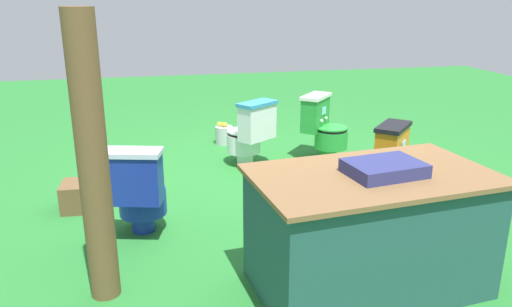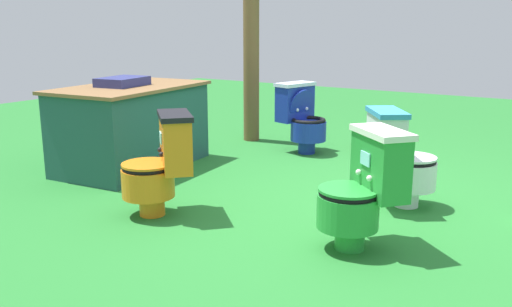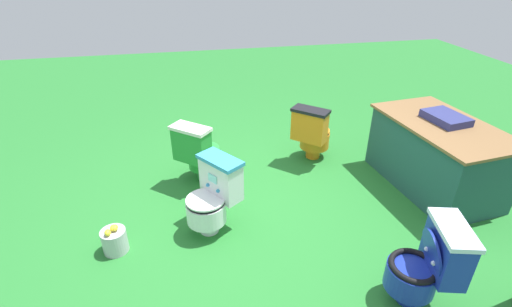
{
  "view_description": "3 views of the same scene",
  "coord_description": "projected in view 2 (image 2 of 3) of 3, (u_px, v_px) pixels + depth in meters",
  "views": [
    {
      "loc": [
        1.24,
        4.7,
        1.8
      ],
      "look_at": [
        0.28,
        0.43,
        0.4
      ],
      "focal_mm": 35.18,
      "sensor_mm": 36.0,
      "label": 1
    },
    {
      "loc": [
        -3.65,
        -1.62,
        1.33
      ],
      "look_at": [
        -0.23,
        0.6,
        0.35
      ],
      "focal_mm": 38.24,
      "sensor_mm": 36.0,
      "label": 2
    },
    {
      "loc": [
        3.01,
        -0.58,
        2.38
      ],
      "look_at": [
        -0.31,
        0.11,
        0.5
      ],
      "focal_mm": 26.06,
      "sensor_mm": 36.0,
      "label": 3
    }
  ],
  "objects": [
    {
      "name": "toilet_orange",
      "position": [
        160.0,
        164.0,
        3.81
      ],
      "size": [
        0.63,
        0.63,
        0.73
      ],
      "rotation": [
        0.0,
        0.0,
        0.82
      ],
      "color": "orange",
      "rests_on": "ground"
    },
    {
      "name": "ground",
      "position": [
        338.0,
        203.0,
        4.14
      ],
      "size": [
        14.0,
        14.0,
        0.0
      ],
      "primitive_type": "plane",
      "color": "#26752D"
    },
    {
      "name": "small_crate",
      "position": [
        376.0,
        139.0,
        5.86
      ],
      "size": [
        0.29,
        0.33,
        0.24
      ],
      "primitive_type": "cube",
      "rotation": [
        0.0,
        0.0,
        1.52
      ],
      "color": "brown",
      "rests_on": "ground"
    },
    {
      "name": "toilet_blue",
      "position": [
        302.0,
        117.0,
        5.7
      ],
      "size": [
        0.52,
        0.58,
        0.73
      ],
      "rotation": [
        0.0,
        0.0,
        2.88
      ],
      "color": "#192D9E",
      "rests_on": "ground"
    },
    {
      "name": "wooden_post",
      "position": [
        251.0,
        65.0,
        6.18
      ],
      "size": [
        0.18,
        0.18,
        1.74
      ],
      "primitive_type": "cylinder",
      "color": "brown",
      "rests_on": "ground"
    },
    {
      "name": "vendor_table",
      "position": [
        132.0,
        126.0,
        5.1
      ],
      "size": [
        1.54,
        1.0,
        0.85
      ],
      "rotation": [
        0.0,
        0.0,
        0.1
      ],
      "color": "#23514C",
      "rests_on": "ground"
    },
    {
      "name": "toilet_white",
      "position": [
        399.0,
        158.0,
        3.98
      ],
      "size": [
        0.61,
        0.63,
        0.73
      ],
      "rotation": [
        0.0,
        0.0,
        3.76
      ],
      "color": "white",
      "rests_on": "ground"
    },
    {
      "name": "toilet_green",
      "position": [
        362.0,
        189.0,
        3.24
      ],
      "size": [
        0.64,
        0.63,
        0.73
      ],
      "rotation": [
        0.0,
        0.0,
        0.86
      ],
      "color": "green",
      "rests_on": "ground"
    }
  ]
}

